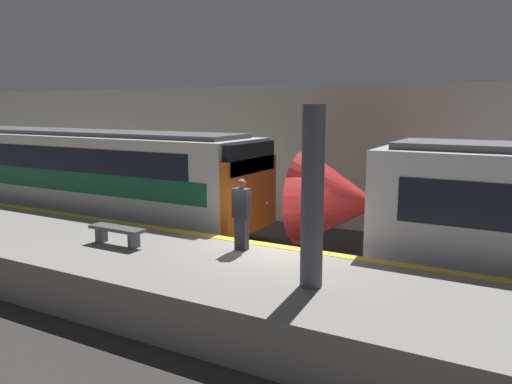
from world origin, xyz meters
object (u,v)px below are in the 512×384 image
Objects in this scene: support_pillar_near at (312,198)px; train_boxy at (26,172)px; platform_bench at (117,231)px; person_waiting at (242,213)px.

train_boxy is (-13.92, 4.34, -0.91)m from support_pillar_near.
train_boxy is 13.75× the size of platform_bench.
support_pillar_near is 2.22× the size of platform_bench.
person_waiting is at bearing -14.15° from train_boxy.
support_pillar_near is 0.16× the size of train_boxy.
support_pillar_near is at bearing -3.24° from platform_bench.
person_waiting is (11.59, -2.92, 0.12)m from train_boxy.
train_boxy reaches higher than person_waiting.
platform_bench is (8.79, -4.05, -0.42)m from train_boxy.
person_waiting is 1.11× the size of platform_bench.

